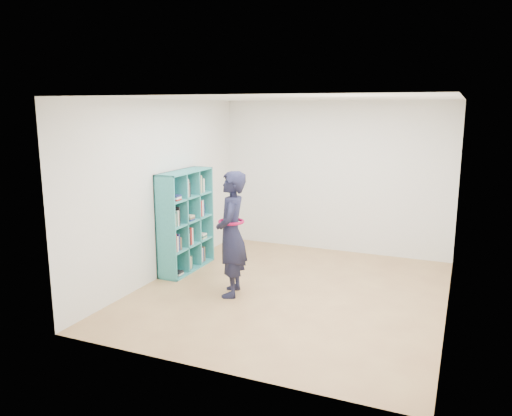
% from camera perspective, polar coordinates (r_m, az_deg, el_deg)
% --- Properties ---
extents(floor, '(4.50, 4.50, 0.00)m').
position_cam_1_polar(floor, '(6.95, 3.98, -9.58)').
color(floor, '#9B6D46').
rests_on(floor, ground).
extents(ceiling, '(4.50, 4.50, 0.00)m').
position_cam_1_polar(ceiling, '(6.48, 4.30, 12.40)').
color(ceiling, white).
rests_on(ceiling, wall_back).
extents(wall_left, '(0.02, 4.50, 2.60)m').
position_cam_1_polar(wall_left, '(7.47, -10.54, 2.10)').
color(wall_left, white).
rests_on(wall_left, floor).
extents(wall_right, '(0.02, 4.50, 2.60)m').
position_cam_1_polar(wall_right, '(6.25, 21.75, -0.36)').
color(wall_right, white).
rests_on(wall_right, floor).
extents(wall_back, '(4.00, 0.02, 2.60)m').
position_cam_1_polar(wall_back, '(8.72, 8.95, 3.50)').
color(wall_back, white).
rests_on(wall_back, floor).
extents(wall_front, '(4.00, 0.02, 2.60)m').
position_cam_1_polar(wall_front, '(4.57, -5.10, -3.73)').
color(wall_front, white).
rests_on(wall_front, floor).
extents(bookshelf, '(0.34, 1.16, 1.55)m').
position_cam_1_polar(bookshelf, '(7.75, -8.17, -1.57)').
color(bookshelf, '#27777B').
rests_on(bookshelf, floor).
extents(person, '(0.57, 0.70, 1.68)m').
position_cam_1_polar(person, '(6.61, -2.83, -2.98)').
color(person, black).
rests_on(person, floor).
extents(smartphone, '(0.04, 0.09, 0.13)m').
position_cam_1_polar(smartphone, '(6.70, -4.07, -1.84)').
color(smartphone, silver).
rests_on(smartphone, person).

